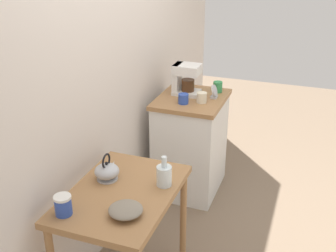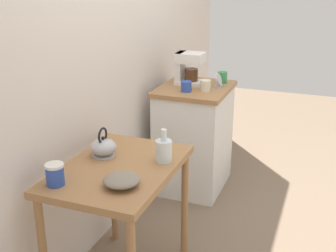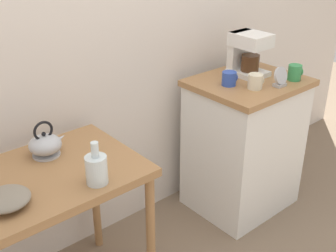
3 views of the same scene
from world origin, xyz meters
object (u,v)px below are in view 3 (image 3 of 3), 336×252
(glass_carafe_vase, at_px, (96,169))
(table_clock, at_px, (281,78))
(bowl_stoneware, at_px, (6,199))
(mug_tall_green, at_px, (295,72))
(mug_blue, at_px, (229,78))
(mug_small_cream, at_px, (255,81))
(coffee_maker, at_px, (247,52))
(teakettle, at_px, (46,145))

(glass_carafe_vase, height_order, table_clock, table_clock)
(bowl_stoneware, height_order, table_clock, table_clock)
(mug_tall_green, distance_m, mug_blue, 0.41)
(glass_carafe_vase, distance_m, mug_small_cream, 1.12)
(coffee_maker, relative_size, mug_tall_green, 2.78)
(coffee_maker, xyz_separation_m, mug_small_cream, (-0.15, -0.20, -0.10))
(coffee_maker, relative_size, mug_small_cream, 2.88)
(teakettle, height_order, mug_small_cream, mug_small_cream)
(glass_carafe_vase, distance_m, mug_tall_green, 1.41)
(table_clock, bearing_deg, bowl_stoneware, 177.67)
(mug_tall_green, xyz_separation_m, mug_blue, (-0.36, 0.19, -0.01))
(bowl_stoneware, relative_size, table_clock, 1.61)
(mug_small_cream, bearing_deg, table_clock, -27.21)
(coffee_maker, relative_size, table_clock, 2.26)
(mug_blue, bearing_deg, coffee_maker, 16.53)
(bowl_stoneware, xyz_separation_m, mug_blue, (1.39, 0.14, 0.12))
(table_clock, bearing_deg, mug_tall_green, 3.45)
(bowl_stoneware, bearing_deg, glass_carafe_vase, -13.88)
(coffee_maker, bearing_deg, mug_blue, -163.47)
(bowl_stoneware, relative_size, mug_tall_green, 1.98)
(bowl_stoneware, xyz_separation_m, table_clock, (1.60, -0.07, 0.13))
(mug_blue, xyz_separation_m, table_clock, (0.21, -0.20, 0.01))
(teakettle, relative_size, glass_carafe_vase, 0.97)
(glass_carafe_vase, distance_m, coffee_maker, 1.31)
(coffee_maker, bearing_deg, teakettle, 177.44)
(mug_blue, distance_m, table_clock, 0.29)
(table_clock, bearing_deg, teakettle, 165.94)
(teakettle, bearing_deg, glass_carafe_vase, -80.93)
(mug_small_cream, relative_size, table_clock, 0.79)
(teakettle, relative_size, mug_tall_green, 1.97)
(coffee_maker, bearing_deg, glass_carafe_vase, -167.10)
(teakettle, height_order, glass_carafe_vase, glass_carafe_vase)
(teakettle, xyz_separation_m, mug_small_cream, (1.17, -0.26, 0.10))
(mug_blue, bearing_deg, mug_tall_green, -28.13)
(mug_blue, bearing_deg, bowl_stoneware, -174.36)
(mug_tall_green, distance_m, table_clock, 0.15)
(mug_blue, bearing_deg, teakettle, 173.54)
(bowl_stoneware, xyz_separation_m, coffee_maker, (1.61, 0.20, 0.22))
(table_clock, bearing_deg, mug_small_cream, 152.79)
(mug_tall_green, xyz_separation_m, table_clock, (-0.15, -0.01, 0.00))
(table_clock, bearing_deg, mug_blue, 135.79)
(coffee_maker, height_order, table_clock, coffee_maker)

